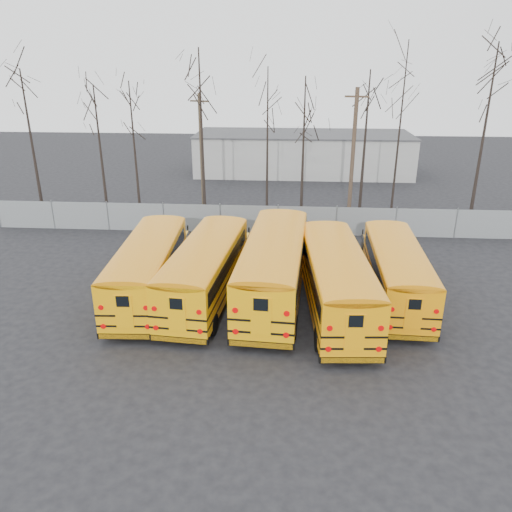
# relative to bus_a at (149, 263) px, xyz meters

# --- Properties ---
(ground) EXTENTS (120.00, 120.00, 0.00)m
(ground) POSITION_rel_bus_a_xyz_m (6.21, -1.85, -1.79)
(ground) COLOR black
(ground) RESTS_ON ground
(fence) EXTENTS (40.00, 0.04, 2.00)m
(fence) POSITION_rel_bus_a_xyz_m (6.21, 10.15, -0.79)
(fence) COLOR gray
(fence) RESTS_ON ground
(distant_building) EXTENTS (22.00, 8.00, 4.00)m
(distant_building) POSITION_rel_bus_a_xyz_m (8.21, 30.15, 0.21)
(distant_building) COLOR #AFAFAA
(distant_building) RESTS_ON ground
(bus_a) EXTENTS (3.08, 11.02, 3.05)m
(bus_a) POSITION_rel_bus_a_xyz_m (0.00, 0.00, 0.00)
(bus_a) COLOR black
(bus_a) RESTS_ON ground
(bus_b) EXTENTS (3.51, 11.23, 3.09)m
(bus_b) POSITION_rel_bus_a_xyz_m (2.95, -0.07, 0.02)
(bus_b) COLOR black
(bus_b) RESTS_ON ground
(bus_c) EXTENTS (3.53, 12.20, 3.37)m
(bus_c) POSITION_rel_bus_a_xyz_m (6.31, 0.19, 0.19)
(bus_c) COLOR black
(bus_c) RESTS_ON ground
(bus_d) EXTENTS (3.40, 11.49, 3.17)m
(bus_d) POSITION_rel_bus_a_xyz_m (9.26, -0.96, 0.07)
(bus_d) COLOR black
(bus_d) RESTS_ON ground
(bus_e) EXTENTS (2.71, 10.48, 2.91)m
(bus_e) POSITION_rel_bus_a_xyz_m (12.39, 0.55, -0.08)
(bus_e) COLOR black
(bus_e) RESTS_ON ground
(utility_pole_left) EXTENTS (1.55, 0.59, 8.93)m
(utility_pole_left) POSITION_rel_bus_a_xyz_m (-0.07, 16.47, 2.80)
(utility_pole_left) COLOR #443726
(utility_pole_left) RESTS_ON ground
(utility_pole_right) EXTENTS (1.69, 0.42, 9.52)m
(utility_pole_right) POSITION_rel_bus_a_xyz_m (11.48, 14.10, 3.10)
(utility_pole_right) COLOR #463528
(utility_pole_right) RESTS_ON ground
(tree_0) EXTENTS (0.26, 0.26, 10.71)m
(tree_0) POSITION_rel_bus_a_xyz_m (-12.38, 13.73, 3.57)
(tree_0) COLOR black
(tree_0) RESTS_ON ground
(tree_1) EXTENTS (0.26, 0.26, 9.71)m
(tree_1) POSITION_rel_bus_a_xyz_m (-6.67, 12.43, 3.07)
(tree_1) COLOR black
(tree_1) RESTS_ON ground
(tree_2) EXTENTS (0.26, 0.26, 9.96)m
(tree_2) POSITION_rel_bus_a_xyz_m (-4.17, 12.44, 3.19)
(tree_2) COLOR black
(tree_2) RESTS_ON ground
(tree_3) EXTENTS (0.26, 0.26, 12.07)m
(tree_3) POSITION_rel_bus_a_xyz_m (0.71, 12.56, 4.25)
(tree_3) COLOR black
(tree_3) RESTS_ON ground
(tree_4) EXTENTS (0.26, 0.26, 10.85)m
(tree_4) POSITION_rel_bus_a_xyz_m (5.22, 14.61, 3.64)
(tree_4) COLOR black
(tree_4) RESTS_ON ground
(tree_5) EXTENTS (0.26, 0.26, 10.25)m
(tree_5) POSITION_rel_bus_a_xyz_m (7.87, 14.00, 3.34)
(tree_5) COLOR black
(tree_5) RESTS_ON ground
(tree_6) EXTENTS (0.26, 0.26, 10.66)m
(tree_6) POSITION_rel_bus_a_xyz_m (12.45, 15.37, 3.54)
(tree_6) COLOR black
(tree_6) RESTS_ON ground
(tree_7) EXTENTS (0.26, 0.26, 12.62)m
(tree_7) POSITION_rel_bus_a_xyz_m (15.03, 15.98, 4.52)
(tree_7) COLOR black
(tree_7) RESTS_ON ground
(tree_8) EXTENTS (0.26, 0.26, 12.43)m
(tree_8) POSITION_rel_bus_a_xyz_m (20.56, 14.25, 4.43)
(tree_8) COLOR black
(tree_8) RESTS_ON ground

